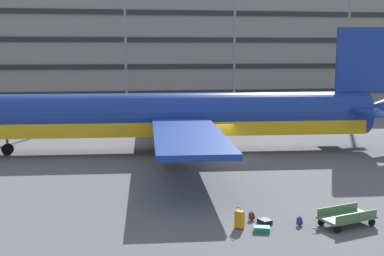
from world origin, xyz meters
name	(u,v)px	position (x,y,z in m)	size (l,w,h in m)	color
ground_plane	(220,158)	(0.00, 0.00, 0.00)	(600.00, 600.00, 0.00)	#5B5B60
terminal_structure	(164,41)	(0.00, 44.98, 9.79)	(137.84, 14.57, 19.57)	gray
airliner	(172,117)	(-3.36, 2.79, 2.89)	(39.00, 31.60, 10.05)	navy
light_mast_center_left	(125,26)	(-6.41, 32.32, 11.46)	(1.80, 0.50, 19.62)	gray
light_mast_center_right	(235,18)	(8.68, 32.32, 12.61)	(1.80, 0.50, 21.84)	gray
light_mast_right	(350,13)	(25.48, 32.32, 13.45)	(1.80, 0.50, 23.47)	gray
suitcase_teal	(265,221)	(-0.89, -15.07, 0.11)	(0.67, 0.74, 0.21)	black
suitcase_black	(262,229)	(-1.35, -16.14, 0.13)	(0.82, 0.61, 0.25)	#147266
suitcase_scuffed	(239,219)	(-2.25, -15.54, 0.45)	(0.45, 0.47, 1.04)	orange
backpack_orange	(252,216)	(-1.37, -14.51, 0.20)	(0.40, 0.39, 0.47)	#592619
backpack_purple	(300,221)	(0.66, -15.60, 0.21)	(0.40, 0.38, 0.49)	navy
baggage_cart	(347,217)	(2.82, -15.94, 0.43)	(3.35, 2.02, 0.82)	#4C724C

